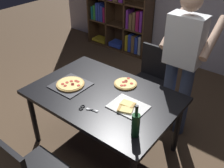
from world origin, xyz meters
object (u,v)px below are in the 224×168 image
person_serving_pizza (183,59)px  dining_table (103,100)px  chair_far_side (151,75)px  kitchen_scissors (85,108)px  wine_bottle (136,125)px  bookshelf (120,2)px  second_pizza_plain (125,84)px  pepperoni_pizza_on_tray (70,84)px

person_serving_pizza → dining_table: bearing=-121.8°
chair_far_side → kitchen_scissors: chair_far_side is taller
wine_bottle → kitchen_scissors: 0.59m
dining_table → bookshelf: bookshelf is taller
chair_far_side → kitchen_scissors: (0.02, -1.31, 0.24)m
bookshelf → wine_bottle: bookshelf is taller
bookshelf → kitchen_scissors: bookshelf is taller
bookshelf → wine_bottle: (2.15, -2.68, -0.09)m
dining_table → kitchen_scissors: kitchen_scissors is taller
bookshelf → person_serving_pizza: (2.03, -1.59, 0.04)m
chair_far_side → second_pizza_plain: size_ratio=3.53×
person_serving_pizza → second_pizza_plain: (-0.41, -0.50, -0.24)m
person_serving_pizza → chair_far_side: bearing=155.8°
wine_bottle → kitchen_scissors: (-0.58, 0.00, -0.11)m
bookshelf → person_serving_pizza: bookshelf is taller
wine_bottle → chair_far_side: bearing=114.7°
dining_table → person_serving_pizza: size_ratio=0.88×
chair_far_side → pepperoni_pizza_on_tray: bearing=-109.3°
pepperoni_pizza_on_tray → kitchen_scissors: (0.41, -0.20, -0.01)m
chair_far_side → kitchen_scissors: size_ratio=4.53×
bookshelf → kitchen_scissors: (1.57, -2.67, -0.20)m
person_serving_pizza → pepperoni_pizza_on_tray: bearing=-134.6°
chair_far_side → person_serving_pizza: (0.49, -0.22, 0.49)m
pepperoni_pizza_on_tray → second_pizza_plain: size_ratio=1.45×
pepperoni_pizza_on_tray → wine_bottle: size_ratio=1.17×
wine_bottle → second_pizza_plain: size_ratio=1.24×
dining_table → kitchen_scissors: bearing=-85.4°
chair_far_side → pepperoni_pizza_on_tray: (-0.39, -1.11, 0.25)m
person_serving_pizza → kitchen_scissors: size_ratio=8.81×
wine_bottle → person_serving_pizza: bearing=95.9°
chair_far_side → kitchen_scissors: bearing=-88.9°
person_serving_pizza → kitchen_scissors: bearing=-113.2°
wine_bottle → kitchen_scissors: size_ratio=1.59×
chair_far_side → second_pizza_plain: bearing=-83.8°
dining_table → second_pizza_plain: second_pizza_plain is taller
chair_far_side → wine_bottle: bearing=-65.3°
dining_table → bookshelf: (-1.54, 2.38, 0.28)m
dining_table → person_serving_pizza: bearing=58.2°
dining_table → bookshelf: 2.85m
bookshelf → pepperoni_pizza_on_tray: 2.74m
pepperoni_pizza_on_tray → dining_table: bearing=14.2°
bookshelf → wine_bottle: size_ratio=6.17×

